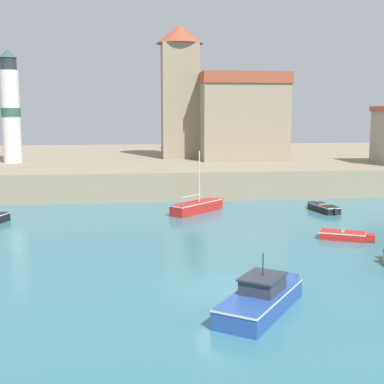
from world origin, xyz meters
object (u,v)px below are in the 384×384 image
Objects in this scene: motorboat_blue_2 at (262,298)px; lighthouse at (11,109)px; dinghy_black_6 at (323,208)px; church at (225,112)px; dinghy_red_4 at (345,235)px; sailboat_red_3 at (197,206)px.

motorboat_blue_2 is 0.49× the size of lighthouse.
dinghy_black_6 is 24.23m from church.
lighthouse reaches higher than dinghy_black_6.
lighthouse reaches higher than dinghy_red_4.
church reaches higher than dinghy_red_4.
lighthouse is (-26.71, 16.71, 7.61)m from dinghy_black_6.
motorboat_blue_2 is 1.67× the size of dinghy_red_4.
motorboat_blue_2 is at bearing -116.30° from dinghy_black_6.
sailboat_red_3 is 24.42m from lighthouse.
dinghy_black_6 is at bearing 63.70° from motorboat_blue_2.
sailboat_red_3 is at bearing 128.67° from dinghy_red_4.
dinghy_black_6 is at bearing 77.71° from dinghy_red_4.
sailboat_red_3 is at bearing -43.18° from lighthouse.
sailboat_red_3 is 0.42× the size of lighthouse.
church reaches higher than lighthouse.
motorboat_blue_2 reaches higher than dinghy_red_4.
motorboat_blue_2 is at bearing -90.09° from sailboat_red_3.
motorboat_blue_2 is at bearing -98.12° from church.
dinghy_black_6 is 0.22× the size of church.
dinghy_red_4 is 9.16m from dinghy_black_6.
church is 1.49× the size of lighthouse.
dinghy_red_4 is (7.80, -9.75, -0.19)m from sailboat_red_3.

